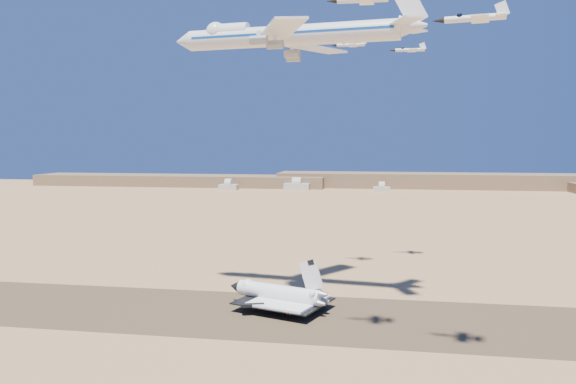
% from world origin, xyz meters
% --- Properties ---
extents(ground, '(1200.00, 1200.00, 0.00)m').
position_xyz_m(ground, '(0.00, 0.00, 0.00)').
color(ground, tan).
rests_on(ground, ground).
extents(runway, '(600.00, 50.00, 0.06)m').
position_xyz_m(runway, '(0.00, 0.00, 0.03)').
color(runway, brown).
rests_on(runway, ground).
extents(ridgeline, '(960.00, 90.00, 18.00)m').
position_xyz_m(ridgeline, '(65.32, 527.31, 7.63)').
color(ridgeline, brown).
rests_on(ridgeline, ground).
extents(hangars, '(200.50, 29.50, 30.00)m').
position_xyz_m(hangars, '(-64.00, 478.43, 4.83)').
color(hangars, beige).
rests_on(hangars, ground).
extents(shuttle, '(37.85, 30.59, 18.42)m').
position_xyz_m(shuttle, '(6.48, 6.93, 4.95)').
color(shuttle, white).
rests_on(shuttle, runway).
extents(carrier_747, '(87.25, 66.93, 21.67)m').
position_xyz_m(carrier_747, '(6.80, 14.26, 91.73)').
color(carrier_747, white).
extents(crew_a, '(0.64, 0.77, 1.79)m').
position_xyz_m(crew_a, '(11.98, -0.06, 0.95)').
color(crew_a, '#F2450E').
rests_on(crew_a, runway).
extents(crew_b, '(0.79, 0.96, 1.71)m').
position_xyz_m(crew_b, '(10.85, -1.22, 0.92)').
color(crew_b, '#F2450E').
rests_on(crew_b, runway).
extents(crew_c, '(0.85, 1.08, 1.64)m').
position_xyz_m(crew_c, '(11.52, -0.25, 0.88)').
color(crew_c, '#F2450E').
rests_on(crew_c, runway).
extents(chase_jet_a, '(15.58, 8.20, 3.88)m').
position_xyz_m(chase_jet_a, '(34.70, -33.87, 90.64)').
color(chase_jet_a, white).
extents(chase_jet_b, '(16.33, 9.18, 4.10)m').
position_xyz_m(chase_jet_b, '(59.79, -42.90, 83.45)').
color(chase_jet_b, white).
extents(chase_jet_c, '(14.41, 7.59, 3.59)m').
position_xyz_m(chase_jet_c, '(26.71, 58.52, 95.64)').
color(chase_jet_c, white).
extents(chase_jet_d, '(15.94, 8.51, 3.97)m').
position_xyz_m(chase_jet_d, '(51.14, 78.17, 96.14)').
color(chase_jet_d, white).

